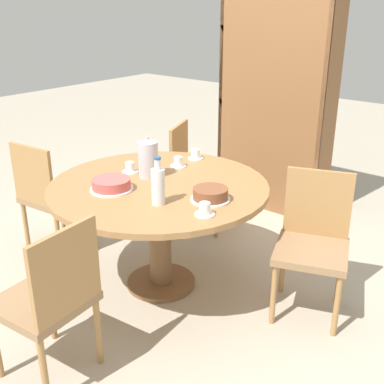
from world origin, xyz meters
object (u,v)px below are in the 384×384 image
at_px(chair_a, 50,194).
at_px(bookshelf, 274,102).
at_px(cup_d, 178,163).
at_px(chair_b, 50,298).
at_px(water_bottle, 158,185).
at_px(chair_c, 313,240).
at_px(chair_d, 195,173).
at_px(cup_c, 205,210).
at_px(cake_second, 210,195).
at_px(cup_b, 195,155).
at_px(coffee_pot, 148,158).
at_px(cup_a, 130,168).
at_px(cake_main, 111,185).

relative_size(chair_a, bookshelf, 0.45).
bearing_deg(cup_d, chair_b, -77.23).
xyz_separation_m(chair_a, water_bottle, (1.17, -0.06, 0.38)).
relative_size(chair_c, bookshelf, 0.45).
bearing_deg(chair_d, chair_a, 130.67).
xyz_separation_m(chair_b, chair_d, (-0.59, 1.83, 0.00)).
distance_m(cup_c, cup_d, 0.82).
bearing_deg(chair_c, cake_second, -160.60).
bearing_deg(cup_b, coffee_pot, -89.58).
distance_m(cup_a, cup_b, 0.53).
bearing_deg(cake_second, cup_a, 176.75).
xyz_separation_m(coffee_pot, cup_a, (-0.16, -0.02, -0.10)).
bearing_deg(chair_d, cake_second, -158.50).
distance_m(chair_d, cup_d, 0.68).
height_order(coffee_pot, cake_main, coffee_pot).
relative_size(chair_c, cake_second, 3.74).
bearing_deg(bookshelf, cup_b, 89.92).
distance_m(chair_b, chair_c, 1.54).
distance_m(water_bottle, cake_main, 0.38).
bearing_deg(cake_main, bookshelf, 89.69).
bearing_deg(coffee_pot, cake_second, -5.87).
distance_m(chair_b, chair_d, 1.93).
xyz_separation_m(bookshelf, cup_b, (-0.00, -1.09, -0.21)).
bearing_deg(coffee_pot, chair_c, 18.58).
bearing_deg(chair_c, chair_d, 139.24).
bearing_deg(cake_second, chair_d, 133.46).
bearing_deg(cup_a, cake_main, -63.68).
height_order(cake_second, cup_d, cake_second).
xyz_separation_m(bookshelf, cup_d, (0.02, -1.30, -0.21)).
distance_m(bookshelf, coffee_pot, 1.58).
xyz_separation_m(cup_c, cup_d, (-0.63, 0.51, 0.00)).
bearing_deg(cup_d, cup_c, -38.93).
relative_size(chair_b, water_bottle, 3.12).
distance_m(cake_main, cup_c, 0.67).
height_order(coffee_pot, cup_b, coffee_pot).
relative_size(chair_b, cup_a, 7.86).
xyz_separation_m(cup_a, cup_b, (0.15, 0.51, 0.00)).
relative_size(chair_c, chair_d, 1.00).
xyz_separation_m(chair_a, cup_c, (1.47, -0.02, 0.30)).
bearing_deg(cake_second, bookshelf, 108.65).
height_order(chair_b, cup_d, chair_b).
bearing_deg(cake_main, cake_second, 24.35).
height_order(chair_d, cup_b, chair_d).
bearing_deg(chair_c, cup_a, 176.19).
bearing_deg(chair_a, chair_c, -168.95).
bearing_deg(cup_d, cake_second, -31.86).
xyz_separation_m(chair_d, coffee_pot, (0.28, -0.82, 0.39)).
relative_size(water_bottle, cup_a, 2.52).
distance_m(bookshelf, water_bottle, 1.90).
relative_size(chair_b, bookshelf, 0.45).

